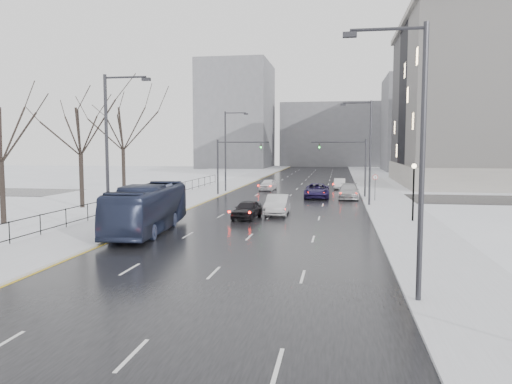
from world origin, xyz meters
The scene contains 27 objects.
road centered at (0.00, 60.00, 0.02)m, with size 16.00×150.00×0.04m, color black.
cross_road centered at (0.00, 48.00, 0.02)m, with size 130.00×10.00×0.04m, color black.
sidewalk_left centered at (-10.50, 60.00, 0.08)m, with size 5.00×150.00×0.16m, color silver.
sidewalk_right centered at (10.50, 60.00, 0.08)m, with size 5.00×150.00×0.16m, color silver.
park_strip centered at (-20.00, 60.00, 0.06)m, with size 14.00×150.00×0.12m, color white.
tree_park_c centered at (-18.50, 24.00, 0.00)m, with size 8.05×8.05×11.50m, color black, non-canonical shape.
tree_park_d centered at (-17.80, 34.00, 0.00)m, with size 8.75×8.75×12.50m, color black, non-canonical shape.
tree_park_e centered at (-18.20, 44.00, 0.00)m, with size 9.45×9.45×13.50m, color black, non-canonical shape.
iron_fence centered at (-13.00, 30.00, 0.91)m, with size 0.06×70.00×1.30m.
streetlight_r_near centered at (8.17, 10.00, 5.62)m, with size 2.95×0.25×10.00m.
streetlight_r_mid centered at (8.17, 40.00, 5.62)m, with size 2.95×0.25×10.00m.
streetlight_l_near centered at (-8.17, 20.00, 5.62)m, with size 2.95×0.25×10.00m.
streetlight_l_far centered at (-8.17, 52.00, 5.62)m, with size 2.95×0.25×10.00m.
lamppost_r_mid centered at (11.00, 30.00, 2.94)m, with size 0.36×0.36×4.28m.
mast_signal_right centered at (7.33, 48.00, 4.11)m, with size 6.10×0.33×6.50m.
mast_signal_left centered at (-7.33, 48.00, 4.11)m, with size 6.10×0.33×6.50m.
no_uturn_sign centered at (9.20, 44.00, 2.30)m, with size 0.60×0.06×2.70m.
bldg_far_right centered at (28.00, 115.00, 11.00)m, with size 24.00×20.00×22.00m, color slate.
bldg_far_left centered at (-22.00, 125.00, 14.00)m, with size 18.00×22.00×28.00m, color slate.
bldg_far_center centered at (4.00, 140.00, 9.00)m, with size 30.00×18.00×18.00m, color slate.
bus centered at (-7.00, 22.86, 1.62)m, with size 2.66×11.36×3.16m, color #232B45.
sedan_center_near centered at (-1.61, 29.98, 0.76)m, with size 1.69×4.21×1.44m, color black.
sedan_right_near centered at (0.50, 32.61, 0.87)m, with size 1.75×5.03×1.66m, color #B5B6B9.
sedan_right_cross centered at (3.14, 46.71, 0.84)m, with size 2.66×5.77×1.60m, color #201746.
sedan_right_far centered at (6.58, 46.55, 0.82)m, with size 2.19×5.39×1.56m, color #B1B0B4.
sedan_center_far centered at (-3.50, 55.36, 0.78)m, with size 1.74×4.33×1.47m, color white.
sedan_right_distant centered at (5.63, 59.06, 0.73)m, with size 1.46×4.18×1.38m, color silver.
Camera 1 is at (5.49, -8.38, 5.71)m, focal length 35.00 mm.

